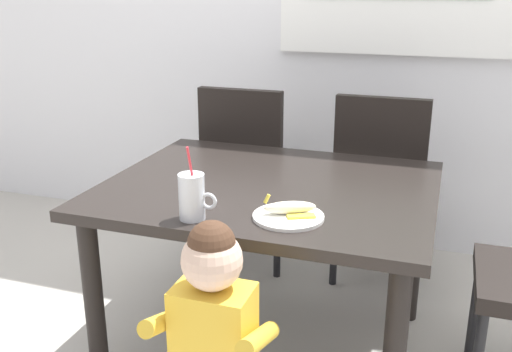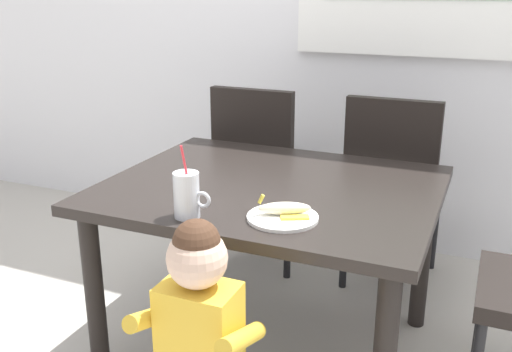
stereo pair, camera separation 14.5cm
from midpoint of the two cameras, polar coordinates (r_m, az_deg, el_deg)
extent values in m
plane|color=#B7B2A8|center=(2.50, -0.49, -16.49)|extent=(24.00, 24.00, 0.00)
cube|color=black|center=(2.18, -0.54, -1.29)|extent=(1.22, 1.00, 0.04)
cylinder|color=black|center=(2.23, -17.53, -11.92)|extent=(0.07, 0.07, 0.68)
cylinder|color=black|center=(2.87, -7.80, -4.21)|extent=(0.07, 0.07, 0.68)
cylinder|color=black|center=(2.60, 13.79, -7.02)|extent=(0.07, 0.07, 0.68)
cube|color=black|center=(3.07, -1.57, -0.26)|extent=(0.44, 0.44, 0.06)
cube|color=black|center=(2.81, -3.04, 3.71)|extent=(0.42, 0.05, 0.48)
cylinder|color=black|center=(3.27, 2.75, -3.58)|extent=(0.04, 0.04, 0.42)
cylinder|color=black|center=(3.38, -3.44, -2.80)|extent=(0.04, 0.04, 0.42)
cylinder|color=black|center=(2.93, 0.68, -6.22)|extent=(0.04, 0.04, 0.42)
cylinder|color=black|center=(3.06, -6.12, -5.23)|extent=(0.04, 0.04, 0.42)
cube|color=black|center=(2.93, 10.89, -1.52)|extent=(0.44, 0.44, 0.06)
cube|color=black|center=(2.66, 10.61, 2.55)|extent=(0.42, 0.05, 0.48)
cylinder|color=black|center=(3.18, 14.53, -4.83)|extent=(0.04, 0.04, 0.42)
cylinder|color=black|center=(3.22, 7.78, -4.08)|extent=(0.04, 0.04, 0.42)
cylinder|color=black|center=(2.83, 13.86, -7.74)|extent=(0.04, 0.04, 0.42)
cylinder|color=black|center=(2.88, 6.28, -6.84)|extent=(0.04, 0.04, 0.42)
cylinder|color=black|center=(2.48, 19.15, -12.29)|extent=(0.04, 0.04, 0.42)
cube|color=gold|center=(1.70, -6.70, -15.36)|extent=(0.22, 0.15, 0.30)
sphere|color=beige|center=(1.59, -7.02, -8.28)|extent=(0.17, 0.17, 0.17)
sphere|color=#472D1E|center=(1.57, -7.09, -6.75)|extent=(0.13, 0.13, 0.13)
cylinder|color=gold|center=(1.73, -11.36, -13.86)|extent=(0.05, 0.24, 0.13)
cylinder|color=gold|center=(1.62, -2.41, -15.83)|extent=(0.05, 0.24, 0.13)
cylinder|color=silver|center=(1.85, -8.60, -2.06)|extent=(0.08, 0.08, 0.15)
cylinder|color=white|center=(1.86, -8.55, -2.92)|extent=(0.07, 0.07, 0.08)
torus|color=silver|center=(1.83, -6.97, -2.50)|extent=(0.06, 0.01, 0.06)
cylinder|color=#E5333F|center=(1.82, -8.56, -0.16)|extent=(0.01, 0.07, 0.21)
cylinder|color=white|center=(1.86, 0.96, -4.06)|extent=(0.23, 0.23, 0.01)
ellipsoid|color=#F4EAC6|center=(1.86, 1.14, -3.15)|extent=(0.17, 0.11, 0.04)
cube|color=yellow|center=(1.84, 2.20, -4.01)|extent=(0.10, 0.07, 0.01)
cube|color=yellow|center=(1.90, 1.59, -3.19)|extent=(0.10, 0.07, 0.01)
cylinder|color=yellow|center=(1.84, -1.18, -2.29)|extent=(0.03, 0.02, 0.03)
camera|label=1|loc=(0.07, -92.01, -0.67)|focal=40.60mm
camera|label=2|loc=(0.07, 87.99, 0.67)|focal=40.60mm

